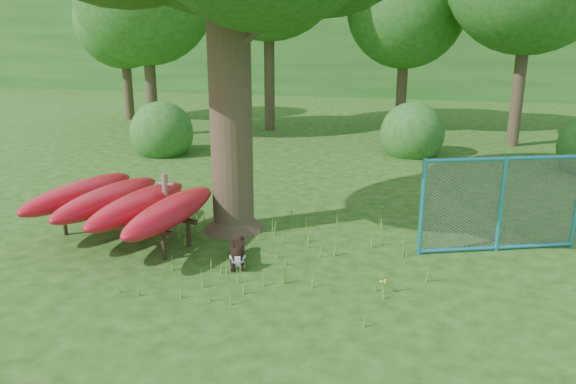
# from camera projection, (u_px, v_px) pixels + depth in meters

# --- Properties ---
(ground) EXTENTS (80.00, 80.00, 0.00)m
(ground) POSITION_uv_depth(u_px,v_px,m) (256.00, 280.00, 8.14)
(ground) COLOR #19430D
(ground) RESTS_ON ground
(wooden_post) EXTENTS (0.31, 0.11, 1.14)m
(wooden_post) POSITION_uv_depth(u_px,v_px,m) (166.00, 204.00, 9.63)
(wooden_post) COLOR #63584A
(wooden_post) RESTS_ON ground
(kayak_rack) EXTENTS (3.01, 3.24, 0.91)m
(kayak_rack) POSITION_uv_depth(u_px,v_px,m) (123.00, 202.00, 9.45)
(kayak_rack) COLOR black
(kayak_rack) RESTS_ON ground
(husky_dog) EXTENTS (0.46, 0.96, 0.43)m
(husky_dog) POSITION_uv_depth(u_px,v_px,m) (238.00, 253.00, 8.69)
(husky_dog) COLOR black
(husky_dog) RESTS_ON ground
(fence_section) EXTENTS (2.56, 1.01, 2.64)m
(fence_section) POSITION_uv_depth(u_px,v_px,m) (501.00, 204.00, 9.00)
(fence_section) COLOR #288FBB
(fence_section) RESTS_ON ground
(wildflower_clump) EXTENTS (0.10, 0.09, 0.21)m
(wildflower_clump) POSITION_uv_depth(u_px,v_px,m) (383.00, 283.00, 7.67)
(wildflower_clump) COLOR #5A912F
(wildflower_clump) RESTS_ON ground
(bg_tree_c) EXTENTS (4.00, 4.00, 6.12)m
(bg_tree_c) POSITION_uv_depth(u_px,v_px,m) (406.00, 8.00, 18.78)
(bg_tree_c) COLOR #3B2F20
(bg_tree_c) RESTS_ON ground
(bg_tree_f) EXTENTS (3.60, 3.60, 5.55)m
(bg_tree_f) POSITION_uv_depth(u_px,v_px,m) (123.00, 21.00, 21.19)
(bg_tree_f) COLOR #3B2F20
(bg_tree_f) RESTS_ON ground
(shrub_left) EXTENTS (1.80, 1.80, 1.80)m
(shrub_left) POSITION_uv_depth(u_px,v_px,m) (163.00, 153.00, 16.24)
(shrub_left) COLOR #225D1E
(shrub_left) RESTS_ON ground
(shrub_mid) EXTENTS (1.80, 1.80, 1.80)m
(shrub_mid) POSITION_uv_depth(u_px,v_px,m) (411.00, 154.00, 16.11)
(shrub_mid) COLOR #225D1E
(shrub_mid) RESTS_ON ground
(wooded_hillside) EXTENTS (80.00, 12.00, 6.00)m
(wooded_hillside) POSITION_uv_depth(u_px,v_px,m) (387.00, 36.00, 33.43)
(wooded_hillside) COLOR #225D1E
(wooded_hillside) RESTS_ON ground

